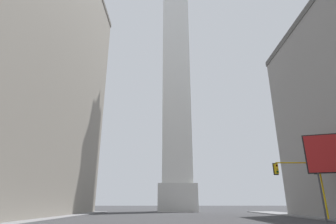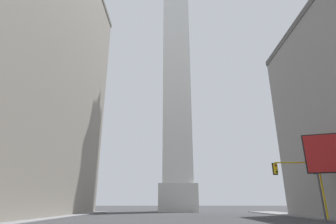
% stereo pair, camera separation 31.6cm
% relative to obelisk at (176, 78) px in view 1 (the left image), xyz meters
% --- Properties ---
extents(obelisk, '(8.25, 8.25, 66.12)m').
position_rel_obelisk_xyz_m(obelisk, '(0.00, 0.00, 0.00)').
color(obelisk, silver).
rests_on(obelisk, ground_plane).
extents(traffic_light_mid_right, '(5.30, 0.52, 6.11)m').
position_rel_obelisk_xyz_m(traffic_light_mid_right, '(12.95, -30.29, -27.00)').
color(traffic_light_mid_right, yellow).
rests_on(traffic_light_mid_right, ground_plane).
extents(billboard_sign, '(5.53, 1.94, 8.84)m').
position_rel_obelisk_xyz_m(billboard_sign, '(15.38, -32.41, -25.09)').
color(billboard_sign, '#3F3F42').
rests_on(billboard_sign, ground_plane).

